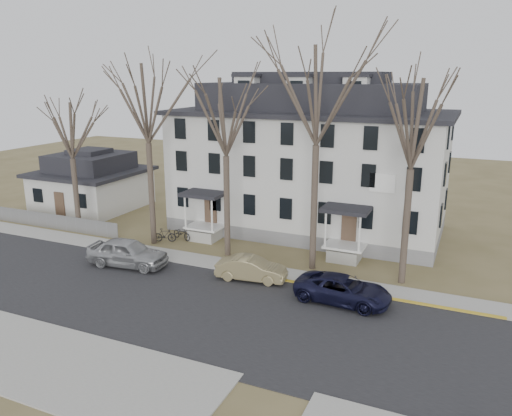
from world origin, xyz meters
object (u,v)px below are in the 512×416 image
at_px(tree_far_left, 146,98).
at_px(car_tan, 251,269).
at_px(bicycle_right, 165,236).
at_px(tree_bungalow, 70,127).
at_px(car_silver, 128,253).
at_px(car_navy, 343,290).
at_px(boarding_house, 309,161).
at_px(tree_center, 318,88).
at_px(tree_mid_left, 225,111).
at_px(small_house, 92,183).
at_px(bicycle_left, 182,234).
at_px(tree_mid_right, 415,118).

height_order(tree_far_left, car_tan, tree_far_left).
relative_size(tree_far_left, bicycle_right, 8.29).
relative_size(tree_far_left, tree_bungalow, 1.27).
xyz_separation_m(car_silver, car_navy, (13.85, 0.38, -0.17)).
height_order(tree_far_left, car_silver, tree_far_left).
xyz_separation_m(boarding_house, tree_far_left, (-9.00, -8.15, 4.96)).
distance_m(boarding_house, tree_far_left, 13.12).
height_order(tree_center, car_navy, tree_center).
distance_m(tree_mid_left, tree_bungalow, 13.08).
height_order(small_house, car_navy, small_house).
height_order(tree_far_left, bicycle_left, tree_far_left).
bearing_deg(tree_bungalow, bicycle_left, 9.72).
xyz_separation_m(small_house, bicycle_right, (11.62, -5.69, -1.75)).
relative_size(tree_center, tree_mid_right, 1.15).
bearing_deg(bicycle_right, tree_mid_left, -117.09).
bearing_deg(boarding_house, car_navy, -63.89).
height_order(car_navy, bicycle_right, car_navy).
bearing_deg(small_house, bicycle_left, -20.86).
xyz_separation_m(tree_mid_left, car_tan, (3.26, -3.30, -8.91)).
xyz_separation_m(tree_far_left, tree_mid_right, (17.50, 0.00, -0.74)).
bearing_deg(tree_center, car_silver, -157.80).
xyz_separation_m(tree_mid_left, tree_bungalow, (-13.00, 0.00, -1.48)).
bearing_deg(bicycle_left, tree_bungalow, 119.11).
bearing_deg(bicycle_right, tree_bungalow, 72.09).
bearing_deg(tree_far_left, car_navy, -15.12).
bearing_deg(bicycle_right, bicycle_left, -63.38).
height_order(tree_center, car_silver, tree_center).
bearing_deg(car_tan, tree_mid_right, -76.03).
bearing_deg(car_tan, boarding_house, -6.53).
bearing_deg(tree_mid_left, tree_mid_right, 0.00).
bearing_deg(bicycle_right, car_tan, -135.47).
height_order(tree_mid_right, car_navy, tree_mid_right).
bearing_deg(boarding_house, car_silver, -122.00).
height_order(boarding_house, tree_mid_right, tree_mid_right).
relative_size(boarding_house, small_house, 2.39).
distance_m(tree_mid_left, car_navy, 13.27).
distance_m(small_house, bicycle_left, 13.45).
bearing_deg(small_house, tree_far_left, -29.39).
relative_size(tree_far_left, bicycle_left, 7.44).
distance_m(tree_mid_left, tree_mid_right, 11.50).
distance_m(tree_far_left, tree_mid_left, 6.05).
bearing_deg(car_silver, tree_mid_right, -81.07).
distance_m(boarding_house, bicycle_left, 11.21).
relative_size(small_house, tree_mid_right, 0.68).
bearing_deg(boarding_house, tree_far_left, -137.82).
distance_m(tree_mid_left, tree_center, 6.18).
xyz_separation_m(car_navy, bicycle_left, (-13.52, 5.50, -0.23)).
height_order(tree_bungalow, car_tan, tree_bungalow).
xyz_separation_m(tree_mid_left, tree_mid_right, (11.50, 0.00, 0.00)).
distance_m(boarding_house, car_tan, 12.38).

